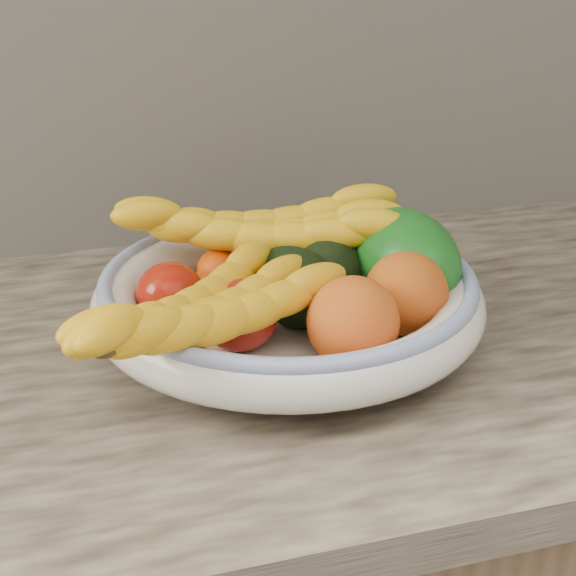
{
  "coord_description": "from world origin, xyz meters",
  "views": [
    {
      "loc": [
        -0.23,
        0.89,
        1.32
      ],
      "look_at": [
        0.0,
        1.66,
        0.96
      ],
      "focal_mm": 55.0,
      "sensor_mm": 36.0,
      "label": 1
    }
  ],
  "objects_px": {
    "green_mango": "(404,260)",
    "banana_bunch_back": "(259,236)",
    "banana_bunch_front": "(203,321)",
    "fruit_bowl": "(288,298)"
  },
  "relations": [
    {
      "from": "green_mango",
      "to": "banana_bunch_back",
      "type": "xyz_separation_m",
      "value": [
        -0.13,
        0.08,
        0.01
      ]
    },
    {
      "from": "banana_bunch_back",
      "to": "banana_bunch_front",
      "type": "relative_size",
      "value": 1.07
    },
    {
      "from": "banana_bunch_back",
      "to": "banana_bunch_front",
      "type": "bearing_deg",
      "value": -104.54
    },
    {
      "from": "fruit_bowl",
      "to": "green_mango",
      "type": "relative_size",
      "value": 2.65
    },
    {
      "from": "fruit_bowl",
      "to": "banana_bunch_front",
      "type": "bearing_deg",
      "value": -138.47
    },
    {
      "from": "banana_bunch_back",
      "to": "banana_bunch_front",
      "type": "height_order",
      "value": "banana_bunch_back"
    },
    {
      "from": "fruit_bowl",
      "to": "banana_bunch_back",
      "type": "bearing_deg",
      "value": 96.6
    },
    {
      "from": "fruit_bowl",
      "to": "banana_bunch_front",
      "type": "distance_m",
      "value": 0.14
    },
    {
      "from": "green_mango",
      "to": "banana_bunch_back",
      "type": "height_order",
      "value": "green_mango"
    },
    {
      "from": "fruit_bowl",
      "to": "green_mango",
      "type": "height_order",
      "value": "green_mango"
    }
  ]
}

